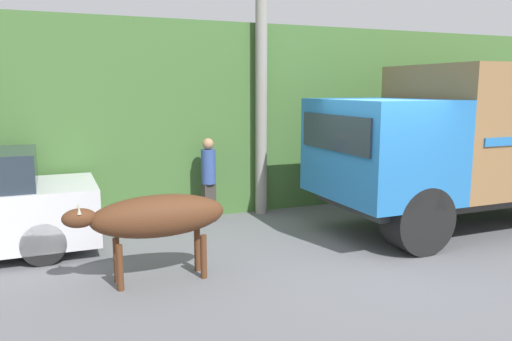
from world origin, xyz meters
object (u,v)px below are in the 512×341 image
object	(u,v)px
cargo_truck	(479,137)
pedestrian_on_hill	(209,175)
brown_cow	(156,217)
utility_pole	(261,62)

from	to	relation	value
cargo_truck	pedestrian_on_hill	xyz separation A→B (m)	(-4.74, 2.17, -0.77)
cargo_truck	brown_cow	size ratio (longest dim) A/B	2.79
cargo_truck	pedestrian_on_hill	bearing A→B (deg)	157.09
pedestrian_on_hill	utility_pole	size ratio (longest dim) A/B	0.27
pedestrian_on_hill	utility_pole	world-z (taller)	utility_pole
cargo_truck	utility_pole	world-z (taller)	utility_pole
cargo_truck	utility_pole	size ratio (longest dim) A/B	0.99
cargo_truck	utility_pole	xyz separation A→B (m)	(-3.50, 2.41, 1.46)
brown_cow	utility_pole	distance (m)	4.65
brown_cow	utility_pole	world-z (taller)	utility_pole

